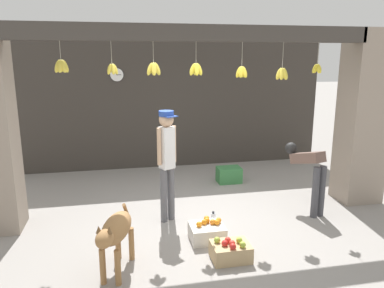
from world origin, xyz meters
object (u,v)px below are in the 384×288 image
(dog, at_px, (115,232))
(wall_clock, at_px, (117,75))
(fruit_crate_apples, at_px, (231,251))
(worker_stooping, at_px, (309,169))
(shopkeeper, at_px, (167,156))
(produce_box_green, at_px, (229,175))
(water_bottle, at_px, (213,221))
(fruit_crate_oranges, at_px, (207,232))

(dog, bearing_deg, wall_clock, -163.22)
(fruit_crate_apples, bearing_deg, worker_stooping, 35.63)
(dog, distance_m, shopkeeper, 1.66)
(produce_box_green, height_order, wall_clock, wall_clock)
(shopkeeper, distance_m, wall_clock, 3.23)
(fruit_crate_apples, height_order, wall_clock, wall_clock)
(shopkeeper, relative_size, worker_stooping, 1.60)
(worker_stooping, distance_m, produce_box_green, 1.97)
(wall_clock, bearing_deg, fruit_crate_apples, -73.17)
(water_bottle, bearing_deg, worker_stooping, 11.01)
(worker_stooping, xyz_separation_m, wall_clock, (-3.01, 3.08, 1.42))
(shopkeeper, relative_size, water_bottle, 6.31)
(dog, height_order, water_bottle, dog)
(shopkeeper, distance_m, fruit_crate_apples, 1.75)
(dog, bearing_deg, water_bottle, 141.10)
(water_bottle, relative_size, wall_clock, 0.93)
(shopkeeper, xyz_separation_m, fruit_crate_oranges, (0.45, -0.77, -0.93))
(fruit_crate_oranges, height_order, wall_clock, wall_clock)
(dog, xyz_separation_m, produce_box_green, (2.30, 2.94, -0.38))
(fruit_crate_apples, relative_size, produce_box_green, 1.01)
(dog, bearing_deg, worker_stooping, 130.16)
(worker_stooping, bearing_deg, fruit_crate_oranges, -177.52)
(fruit_crate_apples, relative_size, water_bottle, 1.76)
(dog, bearing_deg, fruit_crate_oranges, 133.79)
(produce_box_green, distance_m, water_bottle, 2.20)
(produce_box_green, bearing_deg, water_bottle, -113.22)
(worker_stooping, bearing_deg, wall_clock, 117.64)
(shopkeeper, height_order, wall_clock, wall_clock)
(shopkeeper, height_order, fruit_crate_oranges, shopkeeper)
(worker_stooping, height_order, water_bottle, worker_stooping)
(worker_stooping, distance_m, wall_clock, 4.53)
(wall_clock, bearing_deg, water_bottle, -69.06)
(fruit_crate_oranges, distance_m, water_bottle, 0.36)
(fruit_crate_oranges, height_order, fruit_crate_apples, fruit_crate_oranges)
(worker_stooping, distance_m, water_bottle, 1.84)
(fruit_crate_oranges, bearing_deg, wall_clock, 106.91)
(fruit_crate_apples, xyz_separation_m, water_bottle, (0.00, 0.89, 0.01))
(dog, relative_size, water_bottle, 3.74)
(dog, height_order, produce_box_green, dog)
(worker_stooping, relative_size, produce_box_green, 2.27)
(worker_stooping, bearing_deg, dog, -174.97)
(dog, bearing_deg, shopkeeper, 167.97)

